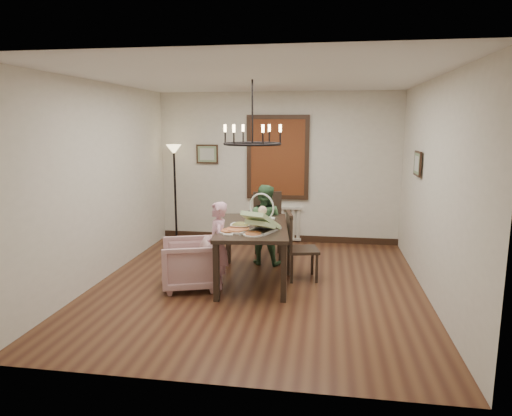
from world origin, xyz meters
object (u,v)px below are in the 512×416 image
(chair_right, at_px, (303,246))
(baby_bouncer, at_px, (261,219))
(drinking_glass, at_px, (264,220))
(dining_table, at_px, (253,231))
(seated_man, at_px, (264,231))
(floor_lamp, at_px, (175,195))
(elderly_woman, at_px, (218,253))
(chair_far, at_px, (270,225))
(armchair, at_px, (189,264))

(chair_right, xyz_separation_m, baby_bouncer, (-0.53, -0.54, 0.49))
(drinking_glass, bearing_deg, chair_right, 13.43)
(dining_table, bearing_deg, seated_man, 79.80)
(drinking_glass, bearing_deg, floor_lamp, 135.62)
(seated_man, bearing_deg, drinking_glass, 106.75)
(baby_bouncer, distance_m, drinking_glass, 0.42)
(elderly_woman, xyz_separation_m, baby_bouncer, (0.59, -0.01, 0.49))
(dining_table, distance_m, drinking_glass, 0.23)
(drinking_glass, bearing_deg, seated_man, 97.97)
(elderly_woman, distance_m, drinking_glass, 0.80)
(chair_far, height_order, seated_man, chair_far)
(drinking_glass, bearing_deg, dining_table, -164.97)
(chair_far, bearing_deg, elderly_woman, -125.29)
(chair_right, bearing_deg, chair_far, 18.81)
(dining_table, xyz_separation_m, floor_lamp, (-1.80, 1.95, 0.18))
(chair_far, bearing_deg, drinking_glass, -103.74)
(elderly_woman, bearing_deg, chair_right, 99.71)
(chair_right, xyz_separation_m, armchair, (-1.51, -0.59, -0.16))
(chair_far, xyz_separation_m, drinking_glass, (0.07, -1.15, 0.33))
(elderly_woman, distance_m, baby_bouncer, 0.77)
(drinking_glass, bearing_deg, armchair, -154.57)
(dining_table, relative_size, baby_bouncer, 3.36)
(seated_man, distance_m, baby_bouncer, 1.29)
(dining_table, height_order, armchair, dining_table)
(chair_far, distance_m, drinking_glass, 1.20)
(dining_table, distance_m, armchair, 0.99)
(chair_far, relative_size, chair_right, 1.11)
(armchair, height_order, floor_lamp, floor_lamp)
(chair_right, xyz_separation_m, elderly_woman, (-1.12, -0.53, 0.00))
(floor_lamp, bearing_deg, elderly_woman, -59.24)
(armchair, height_order, seated_man, seated_man)
(baby_bouncer, xyz_separation_m, floor_lamp, (-1.97, 2.32, -0.08))
(baby_bouncer, relative_size, floor_lamp, 0.30)
(elderly_woman, xyz_separation_m, seated_man, (0.47, 1.19, 0.04))
(elderly_woman, distance_m, floor_lamp, 2.72)
(dining_table, bearing_deg, drinking_glass, 8.11)
(dining_table, xyz_separation_m, seated_man, (0.05, 0.83, -0.19))
(chair_right, distance_m, armchair, 1.63)
(dining_table, height_order, chair_far, chair_far)
(armchair, xyz_separation_m, seated_man, (0.86, 1.25, 0.19))
(armchair, height_order, baby_bouncer, baby_bouncer)
(armchair, distance_m, elderly_woman, 0.43)
(chair_right, bearing_deg, baby_bouncer, 123.63)
(chair_far, distance_m, armchair, 1.86)
(seated_man, xyz_separation_m, drinking_glass, (0.11, -0.79, 0.35))
(floor_lamp, bearing_deg, seated_man, -31.37)
(chair_right, relative_size, elderly_woman, 1.00)
(dining_table, relative_size, seated_man, 1.72)
(chair_right, bearing_deg, seated_man, 32.82)
(chair_far, xyz_separation_m, armchair, (-0.90, -1.61, -0.21))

